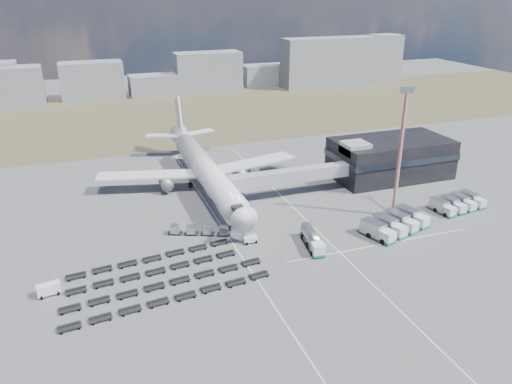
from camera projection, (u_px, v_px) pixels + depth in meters
name	position (u px, v px, depth m)	size (l,w,h in m)	color
ground	(246.00, 247.00, 96.38)	(420.00, 420.00, 0.00)	#565659
grass_strip	(155.00, 116.00, 192.00)	(420.00, 90.00, 0.01)	#49492C
lane_markings	(287.00, 232.00, 102.03)	(47.12, 110.00, 0.01)	silver
terminal	(390.00, 157.00, 130.07)	(30.40, 16.40, 11.00)	black
jet_bridge	(282.00, 177.00, 117.15)	(30.30, 3.80, 7.05)	#939399
airliner	(204.00, 168.00, 122.50)	(51.59, 64.53, 17.62)	white
skyline	(131.00, 77.00, 221.49)	(287.28, 24.53, 23.77)	gray
fuel_tanker	(313.00, 240.00, 95.84)	(3.98, 9.95, 3.13)	white
pushback_tug	(250.00, 239.00, 97.77)	(2.83, 1.59, 1.32)	white
utility_van	(49.00, 290.00, 81.06)	(3.70, 1.67, 2.02)	white
catering_truck	(254.00, 169.00, 133.25)	(3.89, 6.24, 2.67)	white
service_trucks_near	(395.00, 224.00, 102.10)	(15.11, 11.16, 3.00)	white
service_trucks_far	(458.00, 203.00, 112.24)	(12.27, 7.77, 2.57)	white
uld_row	(199.00, 230.00, 100.70)	(12.29, 6.48, 1.75)	black
baggage_dollies	(160.00, 278.00, 85.38)	(36.33, 19.68, 0.81)	black
floodlight_mast	(400.00, 154.00, 104.00)	(2.68, 2.18, 28.29)	#AC1E1B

